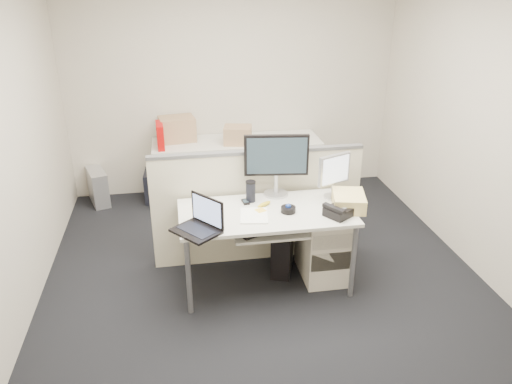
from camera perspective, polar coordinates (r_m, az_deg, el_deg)
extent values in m
cube|color=black|center=(4.67, 1.09, -10.29)|extent=(4.00, 4.50, 0.01)
cube|color=#B7AC9F|center=(6.21, -2.73, 12.18)|extent=(4.00, 0.02, 2.70)
cube|color=#B7AC9F|center=(2.13, 12.96, -13.79)|extent=(4.00, 0.02, 2.70)
cube|color=#B7AC9F|center=(4.19, -26.76, 3.61)|extent=(0.02, 4.50, 2.70)
cube|color=#B7AC9F|center=(4.84, 25.35, 6.38)|extent=(0.02, 4.50, 2.70)
cube|color=beige|center=(4.31, 1.17, -2.37)|extent=(1.50, 0.75, 0.03)
cylinder|color=slate|center=(4.15, -7.70, -9.59)|extent=(0.04, 0.04, 0.70)
cylinder|color=slate|center=(4.70, -8.06, -5.22)|extent=(0.04, 0.04, 0.70)
cylinder|color=slate|center=(4.39, 11.04, -7.79)|extent=(0.04, 0.04, 0.70)
cylinder|color=slate|center=(4.92, 8.48, -3.87)|extent=(0.04, 0.04, 0.70)
cube|color=beige|center=(4.19, 1.62, -4.62)|extent=(0.62, 0.32, 0.02)
cube|color=beige|center=(4.66, 7.71, -5.87)|extent=(0.40, 0.55, 0.65)
cube|color=beige|center=(4.77, 0.16, -1.79)|extent=(2.00, 0.06, 1.10)
cube|color=beige|center=(6.19, -2.18, 2.57)|extent=(2.00, 0.60, 0.72)
cube|color=black|center=(4.50, 2.32, 3.05)|extent=(0.60, 0.29, 0.58)
cube|color=#B7B7BC|center=(4.53, 8.88, 1.75)|extent=(0.37, 0.28, 0.41)
cube|color=black|center=(3.93, -6.98, -2.89)|extent=(0.43, 0.45, 0.27)
cylinder|color=black|center=(4.28, 3.71, -2.01)|extent=(0.15, 0.15, 0.05)
cube|color=black|center=(4.27, 9.57, -2.17)|extent=(0.30, 0.29, 0.08)
cube|color=white|center=(4.21, -0.23, -2.72)|extent=(0.27, 0.32, 0.01)
cube|color=yellow|center=(4.29, 0.52, -2.17)|extent=(0.11, 0.11, 0.01)
cylinder|color=black|center=(4.44, -0.61, 0.00)|extent=(0.11, 0.11, 0.18)
ellipsoid|color=yellow|center=(4.38, 0.93, -1.41)|extent=(0.15, 0.12, 0.04)
cube|color=black|center=(4.45, -1.20, -1.13)|extent=(0.07, 0.11, 0.01)
cube|color=#D0BA74|center=(4.41, 10.54, -1.00)|extent=(0.34, 0.40, 0.13)
cube|color=black|center=(4.21, 0.85, -4.13)|extent=(0.48, 0.34, 0.03)
cube|color=black|center=(4.76, 3.05, -6.64)|extent=(0.30, 0.47, 0.41)
cube|color=black|center=(6.30, -11.76, 0.77)|extent=(0.19, 0.41, 0.38)
cube|color=#B7B7BC|center=(6.37, -17.61, 0.59)|extent=(0.31, 0.48, 0.42)
cube|color=#9A7E57|center=(6.09, -9.00, 7.04)|extent=(0.45, 0.36, 0.31)
cube|color=#9A7E57|center=(5.92, -2.10, 6.43)|extent=(0.36, 0.31, 0.23)
cube|color=#AB0707|center=(5.89, -10.90, 6.28)|extent=(0.09, 0.33, 0.31)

